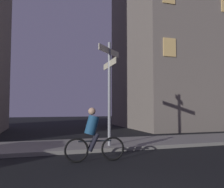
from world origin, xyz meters
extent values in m
cube|color=gray|center=(0.00, 6.77, 0.07)|extent=(40.00, 2.84, 0.14)
cylinder|color=gray|center=(1.19, 5.92, 2.18)|extent=(0.12, 0.12, 4.07)
cube|color=beige|center=(1.19, 5.92, 3.86)|extent=(1.17, 1.17, 0.24)
cube|color=beige|center=(1.19, 5.92, 3.34)|extent=(0.03, 1.64, 0.24)
torus|color=black|center=(0.73, 4.02, 0.36)|extent=(0.72, 0.10, 0.72)
torus|color=black|center=(-0.37, 4.08, 0.36)|extent=(0.72, 0.10, 0.72)
cylinder|color=black|center=(0.18, 4.05, 0.61)|extent=(1.00, 0.10, 0.04)
cylinder|color=navy|center=(0.08, 4.06, 1.08)|extent=(0.47, 0.34, 0.61)
sphere|color=tan|center=(0.08, 4.06, 1.50)|extent=(0.22, 0.22, 0.22)
cylinder|color=black|center=(0.14, 4.14, 0.58)|extent=(0.35, 0.14, 0.55)
cylinder|color=black|center=(0.13, 3.96, 0.58)|extent=(0.35, 0.14, 0.55)
cube|color=slate|center=(9.95, 14.43, 10.21)|extent=(9.34, 8.75, 20.42)
cube|color=#F2C672|center=(6.45, 10.02, 5.48)|extent=(0.90, 0.06, 1.20)
camera|label=1|loc=(-1.41, -2.75, 1.60)|focal=36.92mm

